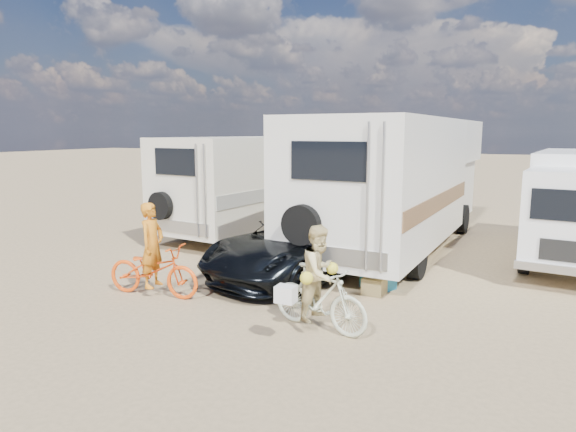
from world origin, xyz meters
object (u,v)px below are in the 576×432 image
at_px(rider_woman, 320,284).
at_px(crate, 374,286).
at_px(bike_woman, 319,298).
at_px(cooler, 378,276).
at_px(rv_left, 266,184).
at_px(dark_suv, 303,245).
at_px(rv_main, 398,184).
at_px(bike_man, 153,270).
at_px(rider_man, 153,254).

relative_size(rider_woman, crate, 3.73).
height_order(bike_woman, cooler, bike_woman).
relative_size(rv_left, crate, 19.67).
distance_m(rv_left, dark_suv, 5.42).
bearing_deg(crate, rv_main, 96.92).
bearing_deg(rv_left, bike_man, -73.58).
bearing_deg(rv_left, crate, -38.22).
bearing_deg(bike_man, rider_man, -0.00).
bearing_deg(rider_woman, bike_man, 99.10).
height_order(rv_left, cooler, rv_left).
height_order(dark_suv, rider_man, rider_man).
xyz_separation_m(rv_main, bike_man, (-3.29, -6.06, -1.20)).
distance_m(dark_suv, crate, 1.94).
xyz_separation_m(rv_main, rv_left, (-4.35, 0.77, -0.24)).
height_order(rv_main, cooler, rv_main).
height_order(rv_main, rider_man, rv_main).
height_order(rider_woman, crate, rider_woman).
xyz_separation_m(dark_suv, rider_woman, (1.43, -2.74, 0.07)).
distance_m(rider_man, rider_woman, 3.49).
bearing_deg(dark_suv, crate, -4.18).
bearing_deg(rider_man, dark_suv, -44.74).
relative_size(rider_man, rider_woman, 1.08).
xyz_separation_m(bike_man, cooler, (3.78, 2.21, -0.26)).
bearing_deg(rider_woman, bike_woman, -76.26).
height_order(bike_woman, rider_woman, rider_woman).
bearing_deg(dark_suv, rider_woman, -46.86).
xyz_separation_m(bike_woman, cooler, (0.31, 2.50, -0.28)).
xyz_separation_m(rv_main, bike_woman, (0.18, -6.34, -1.19)).
bearing_deg(rv_main, cooler, -78.88).
relative_size(bike_man, rider_woman, 1.27).
distance_m(bike_woman, cooler, 2.53).
bearing_deg(cooler, bike_man, -127.63).
distance_m(rv_main, cooler, 4.14).
height_order(dark_suv, rider_woman, rider_woman).
height_order(bike_man, crate, bike_man).
bearing_deg(crate, bike_woman, -98.90).
height_order(rider_man, crate, rider_man).
bearing_deg(rider_woman, crate, 4.84).
relative_size(rv_main, dark_suv, 1.90).
relative_size(dark_suv, bike_woman, 2.83).
bearing_deg(bike_man, rider_woman, -99.69).
relative_size(bike_woman, rider_man, 1.07).
bearing_deg(rider_man, rv_main, -33.54).
bearing_deg(rider_man, crate, -69.40).
xyz_separation_m(rv_main, dark_suv, (-1.25, -3.60, -1.03)).
bearing_deg(bike_woman, dark_suv, 41.38).
distance_m(rider_woman, crate, 2.21).
xyz_separation_m(rv_main, crate, (0.51, -4.23, -1.54)).
height_order(rv_main, crate, rv_main).
bearing_deg(dark_suv, cooler, 7.57).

